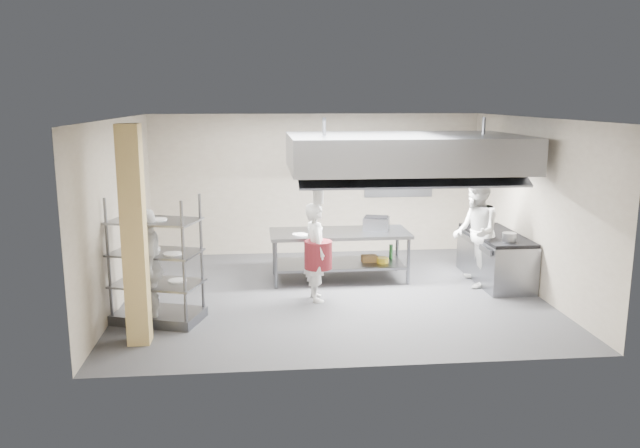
{
  "coord_description": "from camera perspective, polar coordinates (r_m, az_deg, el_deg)",
  "views": [
    {
      "loc": [
        -1.21,
        -10.25,
        3.32
      ],
      "look_at": [
        -0.19,
        0.2,
        1.2
      ],
      "focal_mm": 35.0,
      "sensor_mm": 36.0,
      "label": 1
    }
  ],
  "objects": [
    {
      "name": "island_undershelf",
      "position": [
        11.62,
        1.78,
        -3.64
      ],
      "size": [
        2.36,
        0.97,
        0.04
      ],
      "primitive_type": "cube",
      "rotation": [
        0.0,
        0.0,
        0.01
      ],
      "color": "slate",
      "rests_on": "island"
    },
    {
      "name": "ceiling",
      "position": [
        10.32,
        1.18,
        9.65
      ],
      "size": [
        7.0,
        7.0,
        0.0
      ],
      "primitive_type": "plane",
      "rotation": [
        3.14,
        0.0,
        0.0
      ],
      "color": "silver",
      "rests_on": "wall_back"
    },
    {
      "name": "wall_right",
      "position": [
        11.42,
        18.87,
        1.64
      ],
      "size": [
        0.0,
        6.0,
        6.0
      ],
      "primitive_type": "plane",
      "rotation": [
        1.57,
        0.0,
        -1.57
      ],
      "color": "gray",
      "rests_on": "ground"
    },
    {
      "name": "cooking_range",
      "position": [
        11.93,
        15.71,
        -3.08
      ],
      "size": [
        0.8,
        2.0,
        0.84
      ],
      "primitive_type": "cube",
      "color": "gray",
      "rests_on": "floor"
    },
    {
      "name": "chef_line",
      "position": [
        11.43,
        14.03,
        -0.77
      ],
      "size": [
        0.88,
        1.05,
        1.94
      ],
      "primitive_type": "imported",
      "rotation": [
        0.0,
        0.0,
        -1.74
      ],
      "color": "white",
      "rests_on": "floor"
    },
    {
      "name": "floor",
      "position": [
        10.84,
        1.12,
        -6.41
      ],
      "size": [
        7.0,
        7.0,
        0.0
      ],
      "primitive_type": "plane",
      "color": "#29292B",
      "rests_on": "ground"
    },
    {
      "name": "hood_strip_b",
      "position": [
        11.25,
        12.16,
        4.85
      ],
      "size": [
        1.6,
        0.12,
        0.04
      ],
      "primitive_type": "cube",
      "color": "white",
      "rests_on": "exhaust_hood"
    },
    {
      "name": "wall_back",
      "position": [
        13.43,
        -0.35,
        3.64
      ],
      "size": [
        7.0,
        0.0,
        7.0
      ],
      "primitive_type": "plane",
      "rotation": [
        1.57,
        0.0,
        0.0
      ],
      "color": "gray",
      "rests_on": "ground"
    },
    {
      "name": "column",
      "position": [
        8.71,
        -16.63,
        -1.12
      ],
      "size": [
        0.3,
        0.3,
        3.0
      ],
      "primitive_type": "cube",
      "color": "#E1C073",
      "rests_on": "floor"
    },
    {
      "name": "wicker_basket",
      "position": [
        11.69,
        4.54,
        -3.16
      ],
      "size": [
        0.29,
        0.2,
        0.12
      ],
      "primitive_type": "cube",
      "rotation": [
        0.0,
        0.0,
        0.04
      ],
      "color": "#97633C",
      "rests_on": "island_undershelf"
    },
    {
      "name": "range_top",
      "position": [
        11.83,
        15.83,
        -0.96
      ],
      "size": [
        0.78,
        1.96,
        0.06
      ],
      "primitive_type": "cube",
      "color": "black",
      "rests_on": "cooking_range"
    },
    {
      "name": "griddle",
      "position": [
        11.65,
        5.17,
        0.03
      ],
      "size": [
        0.56,
        0.49,
        0.23
      ],
      "primitive_type": "cube",
      "rotation": [
        0.0,
        0.0,
        -0.29
      ],
      "color": "gray",
      "rests_on": "island_worktop"
    },
    {
      "name": "plate_stack",
      "position": [
        9.72,
        -14.65,
        -5.13
      ],
      "size": [
        0.28,
        0.28,
        0.05
      ],
      "primitive_type": "cylinder",
      "color": "white",
      "rests_on": "pass_rack"
    },
    {
      "name": "pass_rack",
      "position": [
        9.63,
        -14.76,
        -3.15
      ],
      "size": [
        1.45,
        1.1,
        1.92
      ],
      "primitive_type": null,
      "rotation": [
        0.0,
        0.0,
        -0.31
      ],
      "color": "gray",
      "rests_on": "floor"
    },
    {
      "name": "wall_shelf",
      "position": [
        13.55,
        7.33,
        3.62
      ],
      "size": [
        1.5,
        0.28,
        0.04
      ],
      "primitive_type": "cube",
      "color": "gray",
      "rests_on": "wall_back"
    },
    {
      "name": "wall_left",
      "position": [
        10.66,
        -17.9,
        1.04
      ],
      "size": [
        0.0,
        6.0,
        6.0
      ],
      "primitive_type": "plane",
      "rotation": [
        1.57,
        0.0,
        1.57
      ],
      "color": "gray",
      "rests_on": "ground"
    },
    {
      "name": "stockpot",
      "position": [
        11.74,
        14.81,
        -0.46
      ],
      "size": [
        0.23,
        0.23,
        0.16
      ],
      "primitive_type": "cylinder",
      "color": "gray",
      "rests_on": "range_top"
    },
    {
      "name": "chef_head",
      "position": [
        10.32,
        -0.36,
        -2.57
      ],
      "size": [
        0.47,
        0.64,
        1.65
      ],
      "primitive_type": "imported",
      "rotation": [
        0.0,
        0.0,
        1.69
      ],
      "color": "silver",
      "rests_on": "floor"
    },
    {
      "name": "hood_strip_a",
      "position": [
        10.84,
        3.02,
        4.85
      ],
      "size": [
        1.6,
        0.12,
        0.04
      ],
      "primitive_type": "cube",
      "color": "white",
      "rests_on": "exhaust_hood"
    },
    {
      "name": "island_worktop",
      "position": [
        11.48,
        1.79,
        -0.84
      ],
      "size": [
        2.56,
        1.08,
        0.06
      ],
      "primitive_type": "cube",
      "rotation": [
        0.0,
        0.0,
        0.01
      ],
      "color": "gray",
      "rests_on": "island"
    },
    {
      "name": "exhaust_hood",
      "position": [
        10.98,
        7.72,
        6.52
      ],
      "size": [
        4.0,
        2.5,
        0.6
      ],
      "primitive_type": "cube",
      "color": "gray",
      "rests_on": "ceiling"
    },
    {
      "name": "island",
      "position": [
        11.58,
        1.78,
        -2.9
      ],
      "size": [
        2.56,
        1.08,
        0.91
      ],
      "primitive_type": null,
      "rotation": [
        0.0,
        0.0,
        0.01
      ],
      "color": "slate",
      "rests_on": "floor"
    },
    {
      "name": "chef_plating",
      "position": [
        9.54,
        -15.38,
        -3.82
      ],
      "size": [
        0.6,
        1.09,
        1.76
      ],
      "primitive_type": "imported",
      "rotation": [
        0.0,
        0.0,
        -1.4
      ],
      "color": "silver",
      "rests_on": "floor"
    }
  ]
}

